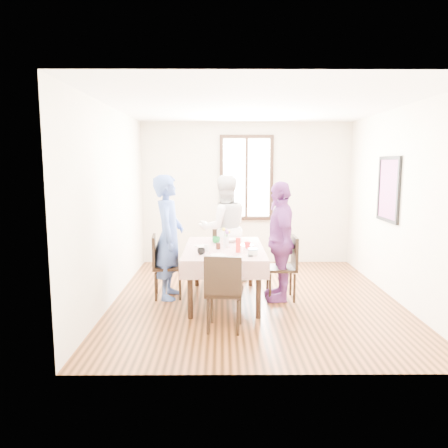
{
  "coord_description": "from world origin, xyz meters",
  "views": [
    {
      "loc": [
        -0.48,
        -5.91,
        1.93
      ],
      "look_at": [
        -0.44,
        -0.14,
        1.1
      ],
      "focal_mm": 33.99,
      "sensor_mm": 36.0,
      "label": 1
    }
  ],
  "objects": [
    {
      "name": "juice_carton",
      "position": [
        -0.26,
        -0.42,
        0.86
      ],
      "size": [
        0.06,
        0.06,
        0.19
      ],
      "primitive_type": "cube",
      "color": "red",
      "rests_on": "tablecloth"
    },
    {
      "name": "flower_bunch",
      "position": [
        -0.41,
        -0.08,
        0.97
      ],
      "size": [
        0.09,
        0.09,
        0.1
      ],
      "primitive_type": null,
      "color": "yellow",
      "rests_on": "flower_vase"
    },
    {
      "name": "chair_near",
      "position": [
        -0.44,
        -1.16,
        0.46
      ],
      "size": [
        0.46,
        0.46,
        0.91
      ],
      "primitive_type": "cube",
      "rotation": [
        0.0,
        0.0,
        -0.11
      ],
      "color": "black",
      "rests_on": "ground"
    },
    {
      "name": "ground",
      "position": [
        0.0,
        0.0,
        0.0
      ],
      "size": [
        4.5,
        4.5,
        0.0
      ],
      "primitive_type": "plane",
      "color": "black",
      "rests_on": "ground"
    },
    {
      "name": "tablecloth",
      "position": [
        -0.44,
        -0.09,
        0.76
      ],
      "size": [
        1.09,
        1.67,
        0.01
      ],
      "primitive_type": "cube",
      "color": "#500808",
      "rests_on": "dining_table"
    },
    {
      "name": "mug_black",
      "position": [
        -0.74,
        -0.55,
        0.8
      ],
      "size": [
        0.13,
        0.13,
        0.08
      ],
      "primitive_type": "imported",
      "rotation": [
        0.0,
        0.0,
        -0.25
      ],
      "color": "black",
      "rests_on": "tablecloth"
    },
    {
      "name": "plate_near",
      "position": [
        -0.52,
        -0.62,
        0.77
      ],
      "size": [
        0.2,
        0.2,
        0.01
      ],
      "primitive_type": "cylinder",
      "color": "white",
      "rests_on": "tablecloth"
    },
    {
      "name": "chair_far",
      "position": [
        -0.44,
        0.97,
        0.46
      ],
      "size": [
        0.47,
        0.47,
        0.91
      ],
      "primitive_type": "cube",
      "rotation": [
        0.0,
        0.0,
        3.02
      ],
      "color": "black",
      "rests_on": "ground"
    },
    {
      "name": "smartphone",
      "position": [
        -0.11,
        -0.65,
        0.77
      ],
      "size": [
        0.07,
        0.14,
        0.01
      ],
      "primitive_type": "cube",
      "color": "black",
      "rests_on": "tablecloth"
    },
    {
      "name": "plate_left",
      "position": [
        -0.76,
        -0.01,
        0.77
      ],
      "size": [
        0.2,
        0.2,
        0.01
      ],
      "primitive_type": "cylinder",
      "color": "white",
      "rests_on": "tablecloth"
    },
    {
      "name": "jam_jar",
      "position": [
        -0.52,
        -0.21,
        0.81
      ],
      "size": [
        0.06,
        0.06,
        0.09
      ],
      "primitive_type": "cylinder",
      "color": "black",
      "rests_on": "tablecloth"
    },
    {
      "name": "art_poster",
      "position": [
        1.98,
        0.3,
        1.55
      ],
      "size": [
        0.04,
        0.76,
        0.96
      ],
      "primitive_type": "cube",
      "color": "red",
      "rests_on": "right_wall"
    },
    {
      "name": "mug_green",
      "position": [
        -0.56,
        0.22,
        0.81
      ],
      "size": [
        0.13,
        0.13,
        0.09
      ],
      "primitive_type": "imported",
      "rotation": [
        0.0,
        0.0,
        -0.07
      ],
      "color": "#0C7226",
      "rests_on": "tablecloth"
    },
    {
      "name": "flower_vase",
      "position": [
        -0.41,
        -0.08,
        0.84
      ],
      "size": [
        0.08,
        0.08,
        0.15
      ],
      "primitive_type": "cylinder",
      "color": "silver",
      "rests_on": "tablecloth"
    },
    {
      "name": "dining_table",
      "position": [
        -0.44,
        -0.09,
        0.38
      ],
      "size": [
        0.97,
        1.55,
        0.75
      ],
      "primitive_type": "cube",
      "color": "black",
      "rests_on": "ground"
    },
    {
      "name": "plate_right",
      "position": [
        -0.13,
        0.02,
        0.77
      ],
      "size": [
        0.2,
        0.2,
        0.01
      ],
      "primitive_type": "cylinder",
      "color": "white",
      "rests_on": "tablecloth"
    },
    {
      "name": "chair_right",
      "position": [
        0.37,
        -0.04,
        0.46
      ],
      "size": [
        0.42,
        0.42,
        0.91
      ],
      "primitive_type": "cube",
      "rotation": [
        0.0,
        0.0,
        1.57
      ],
      "color": "black",
      "rests_on": "ground"
    },
    {
      "name": "window_pane",
      "position": [
        0.0,
        2.24,
        1.65
      ],
      "size": [
        0.9,
        0.02,
        1.5
      ],
      "primitive_type": "cube",
      "color": "white",
      "rests_on": "back_wall"
    },
    {
      "name": "window_frame",
      "position": [
        0.0,
        2.23,
        1.65
      ],
      "size": [
        1.02,
        0.06,
        1.62
      ],
      "primitive_type": "cube",
      "color": "black",
      "rests_on": "back_wall"
    },
    {
      "name": "butter_lid",
      "position": [
        -0.07,
        -0.56,
        0.84
      ],
      "size": [
        0.12,
        0.12,
        0.01
      ],
      "primitive_type": "cylinder",
      "color": "blue",
      "rests_on": "butter_tub"
    },
    {
      "name": "mug_flag",
      "position": [
        -0.12,
        -0.17,
        0.81
      ],
      "size": [
        0.14,
        0.14,
        0.09
      ],
      "primitive_type": "imported",
      "rotation": [
        0.0,
        0.0,
        0.87
      ],
      "color": "red",
      "rests_on": "tablecloth"
    },
    {
      "name": "person_left",
      "position": [
        -1.23,
        0.05,
        0.88
      ],
      "size": [
        0.44,
        0.66,
        1.77
      ],
      "primitive_type": "imported",
      "rotation": [
        0.0,
        0.0,
        1.55
      ],
      "color": "#3A5299",
      "rests_on": "ground"
    },
    {
      "name": "person_right",
      "position": [
        0.35,
        -0.04,
        0.84
      ],
      "size": [
        0.43,
        0.99,
        1.68
      ],
      "primitive_type": "imported",
      "rotation": [
        0.0,
        0.0,
        -1.55
      ],
      "color": "#72327C",
      "rests_on": "ground"
    },
    {
      "name": "back_wall",
      "position": [
        0.0,
        2.25,
        1.35
      ],
      "size": [
        4.0,
        0.0,
        4.0
      ],
      "primitive_type": "plane",
      "rotation": [
        1.57,
        0.0,
        0.0
      ],
      "color": "beige",
      "rests_on": "ground"
    },
    {
      "name": "serving_bowl",
      "position": [
        -0.34,
        0.32,
        0.79
      ],
      "size": [
        0.27,
        0.27,
        0.05
      ],
      "primitive_type": "imported",
      "rotation": [
        0.0,
        0.0,
        0.4
      ],
      "color": "white",
      "rests_on": "tablecloth"
    },
    {
      "name": "person_far",
      "position": [
        -0.44,
        0.95,
        0.87
      ],
      "size": [
        0.99,
        0.86,
        1.74
      ],
      "primitive_type": "imported",
      "rotation": [
        0.0,
        0.0,
        3.41
      ],
      "color": "silver",
      "rests_on": "ground"
    },
    {
      "name": "drinking_glass",
      "position": [
        -0.68,
        -0.35,
        0.81
      ],
      "size": [
        0.06,
        0.06,
        0.09
      ],
      "primitive_type": "cylinder",
      "color": "silver",
      "rests_on": "tablecloth"
    },
    {
      "name": "chair_left",
      "position": [
        -1.25,
        0.05,
        0.46
      ],
      "size": [
        0.46,
        0.46,
        0.91
      ],
      "primitive_type": "cube",
      "rotation": [
        0.0,
        0.0,
        -1.46
      ],
      "color": "black",
      "rests_on": "ground"
    },
    {
      "name": "butter_tub",
      "position": [
        -0.07,
        -0.56,
        0.8
      ],
      "size": [
        0.13,
        0.13,
        0.07
      ],
      "primitive_type": "cylinder",
      "color": "white",
      "rests_on": "tablecloth"
    },
    {
      "name": "right_wall",
      "position": [
        2.0,
        0.0,
        1.35
      ],
      "size": [
        0.0,
        4.5,
        4.5
      ],
      "primitive_type": "plane",
      "rotation": [
        1.57,
        0.0,
        -1.57
      ],
      "color": "beige",
      "rests_on": "ground"
    }
  ]
}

